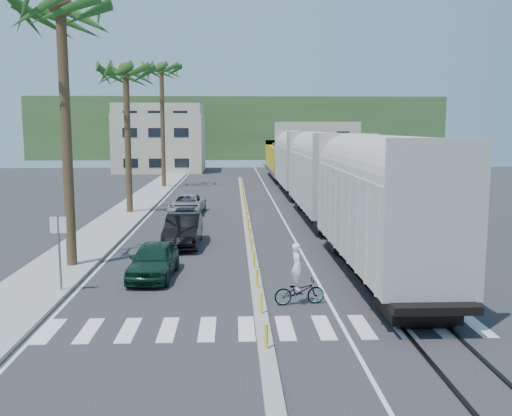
# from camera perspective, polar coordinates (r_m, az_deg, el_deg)

# --- Properties ---
(ground) EXTENTS (140.00, 140.00, 0.00)m
(ground) POSITION_cam_1_polar(r_m,az_deg,el_deg) (19.84, 0.35, -9.97)
(ground) COLOR #28282B
(ground) RESTS_ON ground
(sidewalk) EXTENTS (3.00, 90.00, 0.15)m
(sidewalk) POSITION_cam_1_polar(r_m,az_deg,el_deg) (44.92, -12.07, 0.11)
(sidewalk) COLOR gray
(sidewalk) RESTS_ON ground
(rails) EXTENTS (1.56, 100.00, 0.06)m
(rails) POSITION_cam_1_polar(r_m,az_deg,el_deg) (47.61, 4.79, 0.64)
(rails) COLOR black
(rails) RESTS_ON ground
(median) EXTENTS (0.45, 60.00, 0.85)m
(median) POSITION_cam_1_polar(r_m,az_deg,el_deg) (39.29, -1.01, -0.82)
(median) COLOR gray
(median) RESTS_ON ground
(crosswalk) EXTENTS (14.00, 2.20, 0.01)m
(crosswalk) POSITION_cam_1_polar(r_m,az_deg,el_deg) (17.95, 0.66, -11.92)
(crosswalk) COLOR silver
(crosswalk) RESTS_ON ground
(lane_markings) EXTENTS (9.42, 90.00, 0.01)m
(lane_markings) POSITION_cam_1_polar(r_m,az_deg,el_deg) (44.30, -3.95, 0.06)
(lane_markings) COLOR silver
(lane_markings) RESTS_ON ground
(freight_train) EXTENTS (3.00, 60.94, 5.85)m
(freight_train) POSITION_cam_1_polar(r_m,az_deg,el_deg) (43.74, 5.42, 3.77)
(freight_train) COLOR #A9A59A
(freight_train) RESTS_ON ground
(palm_trees) EXTENTS (3.50, 37.20, 13.75)m
(palm_trees) POSITION_cam_1_polar(r_m,az_deg,el_deg) (42.43, -12.49, 14.17)
(palm_trees) COLOR brown
(palm_trees) RESTS_ON ground
(street_sign) EXTENTS (0.60, 0.08, 3.00)m
(street_sign) POSITION_cam_1_polar(r_m,az_deg,el_deg) (22.21, -19.10, -3.21)
(street_sign) COLOR slate
(street_sign) RESTS_ON ground
(buildings) EXTENTS (38.00, 27.00, 10.00)m
(buildings) POSITION_cam_1_polar(r_m,az_deg,el_deg) (90.69, -5.87, 6.87)
(buildings) COLOR #B9B193
(buildings) RESTS_ON ground
(hillside) EXTENTS (80.00, 20.00, 12.00)m
(hillside) POSITION_cam_1_polar(r_m,az_deg,el_deg) (118.86, -1.93, 7.97)
(hillside) COLOR #385628
(hillside) RESTS_ON ground
(car_lead) EXTENTS (2.21, 4.49, 1.46)m
(car_lead) POSITION_cam_1_polar(r_m,az_deg,el_deg) (23.92, -10.22, -5.15)
(car_lead) COLOR #103121
(car_lead) RESTS_ON ground
(car_second) EXTENTS (1.86, 5.01, 1.64)m
(car_second) POSITION_cam_1_polar(r_m,az_deg,el_deg) (30.08, -7.29, -2.21)
(car_second) COLOR black
(car_second) RESTS_ON ground
(car_third) EXTENTS (2.10, 4.54, 1.28)m
(car_third) POSITION_cam_1_polar(r_m,az_deg,el_deg) (34.68, -7.15, -1.14)
(car_third) COLOR black
(car_third) RESTS_ON ground
(car_rear) EXTENTS (2.93, 5.25, 1.38)m
(car_rear) POSITION_cam_1_polar(r_m,az_deg,el_deg) (41.19, -6.90, 0.38)
(car_rear) COLOR #B7BABD
(car_rear) RESTS_ON ground
(cyclist) EXTENTS (1.15, 1.97, 2.18)m
(cyclist) POSITION_cam_1_polar(r_m,az_deg,el_deg) (20.11, 4.30, -7.70)
(cyclist) COLOR #9EA0A5
(cyclist) RESTS_ON ground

